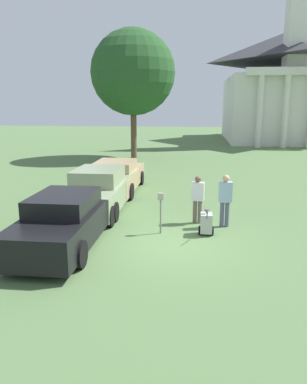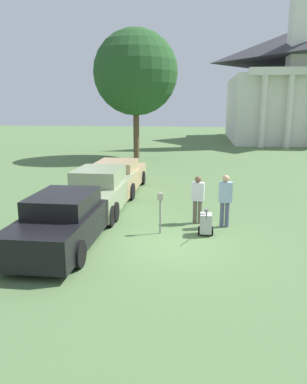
{
  "view_description": "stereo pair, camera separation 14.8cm",
  "coord_description": "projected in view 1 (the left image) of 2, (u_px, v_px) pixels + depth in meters",
  "views": [
    {
      "loc": [
        0.77,
        -10.31,
        3.99
      ],
      "look_at": [
        -0.61,
        1.96,
        1.1
      ],
      "focal_mm": 35.0,
      "sensor_mm": 36.0,
      "label": 1
    },
    {
      "loc": [
        0.91,
        -10.29,
        3.99
      ],
      "look_at": [
        -0.61,
        1.96,
        1.1
      ],
      "focal_mm": 35.0,
      "sensor_mm": 36.0,
      "label": 2
    }
  ],
  "objects": [
    {
      "name": "parking_meter",
      "position": [
        161.0,
        205.0,
        11.68
      ],
      "size": [
        0.18,
        0.09,
        1.31
      ],
      "color": "slate",
      "rests_on": "ground_plane"
    },
    {
      "name": "shade_tree",
      "position": [
        133.0,
        73.0,
        27.19
      ],
      "size": [
        6.16,
        6.16,
        9.35
      ],
      "color": "brown",
      "rests_on": "ground_plane"
    },
    {
      "name": "person_worker",
      "position": [
        198.0,
        197.0,
        12.73
      ],
      "size": [
        0.44,
        0.27,
        1.65
      ],
      "rotation": [
        0.0,
        0.0,
        3.02
      ],
      "color": "#665B4C",
      "rests_on": "ground_plane"
    },
    {
      "name": "person_supervisor",
      "position": [
        225.0,
        197.0,
        12.32
      ],
      "size": [
        0.44,
        0.25,
        1.76
      ],
      "rotation": [
        0.0,
        0.0,
        3.22
      ],
      "color": "#515670",
      "rests_on": "ground_plane"
    },
    {
      "name": "parked_car_black",
      "position": [
        67.0,
        220.0,
        10.86
      ],
      "size": [
        1.98,
        5.27,
        1.54
      ],
      "rotation": [
        0.0,
        0.0,
        -0.0
      ],
      "color": "black",
      "rests_on": "ground_plane"
    },
    {
      "name": "parked_car_tan",
      "position": [
        116.0,
        177.0,
        17.52
      ],
      "size": [
        2.09,
        5.24,
        1.46
      ],
      "rotation": [
        0.0,
        0.0,
        -0.0
      ],
      "color": "tan",
      "rests_on": "ground_plane"
    },
    {
      "name": "equipment_cart",
      "position": [
        206.0,
        223.0,
        11.67
      ],
      "size": [
        0.47,
        0.99,
        1.0
      ],
      "rotation": [
        0.0,
        0.0,
        0.0
      ],
      "color": "#B2B2AD",
      "rests_on": "ground_plane"
    },
    {
      "name": "ground_plane",
      "position": [
        167.0,
        244.0,
        10.96
      ],
      "size": [
        120.0,
        120.0,
        0.0
      ],
      "primitive_type": "plane",
      "color": "#517042"
    },
    {
      "name": "church",
      "position": [
        282.0,
        85.0,
        41.68
      ],
      "size": [
        12.02,
        16.47,
        23.97
      ],
      "color": "silver",
      "rests_on": "ground_plane"
    },
    {
      "name": "parked_car_sage",
      "position": [
        100.0,
        190.0,
        14.55
      ],
      "size": [
        2.07,
        5.22,
        1.62
      ],
      "rotation": [
        0.0,
        0.0,
        -0.0
      ],
      "color": "gray",
      "rests_on": "ground_plane"
    }
  ]
}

